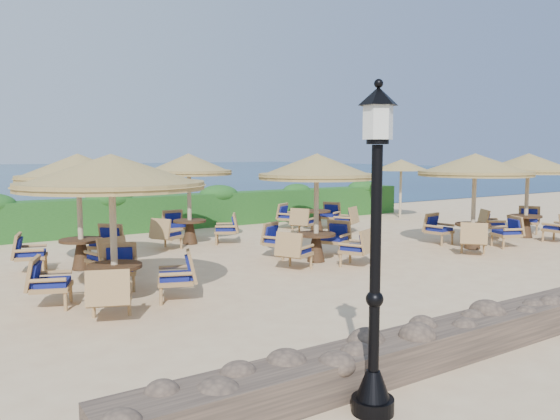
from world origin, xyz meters
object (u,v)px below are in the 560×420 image
(cafe_set_4, at_px, (189,181))
(lamp_post, at_px, (375,265))
(cafe_set_3, at_px, (79,187))
(cafe_set_0, at_px, (112,196))
(cafe_set_6, at_px, (528,177))
(cafe_set_2, at_px, (475,178))
(cafe_set_5, at_px, (317,182))
(extra_parasol, at_px, (401,165))
(cafe_set_1, at_px, (316,187))

(cafe_set_4, bearing_deg, lamp_post, -104.12)
(cafe_set_3, xyz_separation_m, cafe_set_4, (3.53, 1.92, -0.05))
(cafe_set_0, xyz_separation_m, cafe_set_6, (13.13, 0.55, -0.00))
(cafe_set_4, bearing_deg, cafe_set_3, -151.47)
(cafe_set_2, distance_m, cafe_set_4, 8.08)
(lamp_post, relative_size, cafe_set_4, 1.19)
(cafe_set_0, height_order, cafe_set_3, same)
(cafe_set_5, bearing_deg, lamp_post, -124.45)
(cafe_set_6, bearing_deg, cafe_set_5, 134.13)
(extra_parasol, relative_size, cafe_set_0, 0.74)
(extra_parasol, relative_size, cafe_set_3, 0.85)
(cafe_set_2, relative_size, cafe_set_4, 1.12)
(extra_parasol, xyz_separation_m, cafe_set_1, (-8.37, -5.39, -0.33))
(cafe_set_0, distance_m, cafe_set_1, 5.36)
(cafe_set_3, bearing_deg, cafe_set_4, 28.53)
(cafe_set_4, distance_m, cafe_set_6, 10.50)
(lamp_post, height_order, extra_parasol, lamp_post)
(cafe_set_5, bearing_deg, cafe_set_3, -166.11)
(cafe_set_1, relative_size, cafe_set_3, 1.02)
(cafe_set_2, distance_m, cafe_set_5, 5.42)
(cafe_set_1, relative_size, cafe_set_5, 1.02)
(cafe_set_4, height_order, cafe_set_6, same)
(cafe_set_2, distance_m, cafe_set_6, 3.13)
(cafe_set_0, height_order, cafe_set_1, same)
(lamp_post, xyz_separation_m, cafe_set_1, (4.23, 6.61, 0.29))
(cafe_set_0, bearing_deg, cafe_set_4, 54.43)
(cafe_set_4, height_order, cafe_set_5, same)
(cafe_set_2, distance_m, cafe_set_3, 10.31)
(cafe_set_0, distance_m, cafe_set_6, 13.14)
(cafe_set_3, height_order, cafe_set_6, same)
(cafe_set_5, distance_m, cafe_set_6, 6.68)
(cafe_set_1, distance_m, cafe_set_2, 4.86)
(cafe_set_0, bearing_deg, cafe_set_5, 32.19)
(extra_parasol, height_order, cafe_set_2, cafe_set_2)
(cafe_set_5, relative_size, cafe_set_6, 0.98)
(cafe_set_5, bearing_deg, cafe_set_2, -73.47)
(lamp_post, bearing_deg, cafe_set_5, 55.55)
(cafe_set_2, height_order, cafe_set_5, same)
(cafe_set_3, bearing_deg, cafe_set_1, -23.70)
(cafe_set_4, xyz_separation_m, cafe_set_5, (4.76, 0.13, -0.17))
(extra_parasol, bearing_deg, cafe_set_0, -154.62)
(lamp_post, distance_m, extra_parasol, 17.41)
(cafe_set_2, relative_size, cafe_set_6, 1.09)
(cafe_set_3, bearing_deg, cafe_set_2, -17.71)
(lamp_post, relative_size, cafe_set_1, 1.16)
(lamp_post, relative_size, cafe_set_5, 1.19)
(extra_parasol, distance_m, cafe_set_3, 13.80)
(cafe_set_2, bearing_deg, cafe_set_1, 169.11)
(cafe_set_2, xyz_separation_m, cafe_set_5, (-1.54, 5.18, -0.30))
(cafe_set_1, bearing_deg, cafe_set_6, -3.81)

